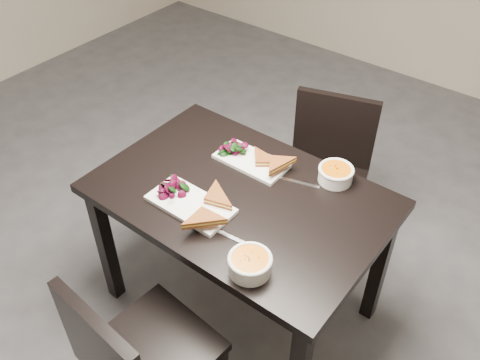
% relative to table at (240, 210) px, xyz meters
% --- Properties ---
extents(ground, '(5.00, 5.00, 0.00)m').
position_rel_table_xyz_m(ground, '(-0.43, 0.19, -0.65)').
color(ground, '#47474C').
rests_on(ground, ground).
extents(table, '(1.20, 0.80, 0.75)m').
position_rel_table_xyz_m(table, '(0.00, 0.00, 0.00)').
color(table, black).
rests_on(table, ground).
extents(chair_near, '(0.45, 0.45, 0.85)m').
position_rel_table_xyz_m(chair_near, '(0.06, -0.70, -0.17)').
color(chair_near, black).
rests_on(chair_near, ground).
extents(chair_far, '(0.53, 0.53, 0.85)m').
position_rel_table_xyz_m(chair_far, '(0.05, 0.67, -0.17)').
color(chair_far, black).
rests_on(chair_far, ground).
extents(plate_near, '(0.35, 0.18, 0.02)m').
position_rel_table_xyz_m(plate_near, '(-0.11, -0.18, 0.11)').
color(plate_near, white).
rests_on(plate_near, table).
extents(sandwich_near, '(0.21, 0.18, 0.06)m').
position_rel_table_xyz_m(sandwich_near, '(-0.04, -0.17, 0.15)').
color(sandwich_near, '#B05B24').
rests_on(sandwich_near, plate_near).
extents(salad_near, '(0.11, 0.10, 0.05)m').
position_rel_table_xyz_m(salad_near, '(-0.21, -0.18, 0.14)').
color(salad_near, black).
rests_on(salad_near, plate_near).
extents(soup_bowl_near, '(0.16, 0.16, 0.07)m').
position_rel_table_xyz_m(soup_bowl_near, '(0.28, -0.30, 0.14)').
color(soup_bowl_near, white).
rests_on(soup_bowl_near, table).
extents(cutlery_near, '(0.18, 0.03, 0.00)m').
position_rel_table_xyz_m(cutlery_near, '(0.13, -0.22, 0.10)').
color(cutlery_near, silver).
rests_on(cutlery_near, table).
extents(plate_far, '(0.32, 0.16, 0.02)m').
position_rel_table_xyz_m(plate_far, '(-0.08, 0.19, 0.11)').
color(plate_far, white).
rests_on(plate_far, table).
extents(sandwich_far, '(0.20, 0.19, 0.05)m').
position_rel_table_xyz_m(sandwich_far, '(-0.02, 0.17, 0.14)').
color(sandwich_far, '#B05B24').
rests_on(sandwich_far, plate_far).
extents(salad_far, '(0.10, 0.09, 0.04)m').
position_rel_table_xyz_m(salad_far, '(-0.18, 0.19, 0.14)').
color(salad_far, black).
rests_on(salad_far, plate_far).
extents(soup_bowl_far, '(0.15, 0.15, 0.07)m').
position_rel_table_xyz_m(soup_bowl_far, '(0.27, 0.31, 0.14)').
color(soup_bowl_far, white).
rests_on(soup_bowl_far, table).
extents(cutlery_far, '(0.18, 0.06, 0.00)m').
position_rel_table_xyz_m(cutlery_far, '(0.16, 0.20, 0.10)').
color(cutlery_far, silver).
rests_on(cutlery_far, table).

